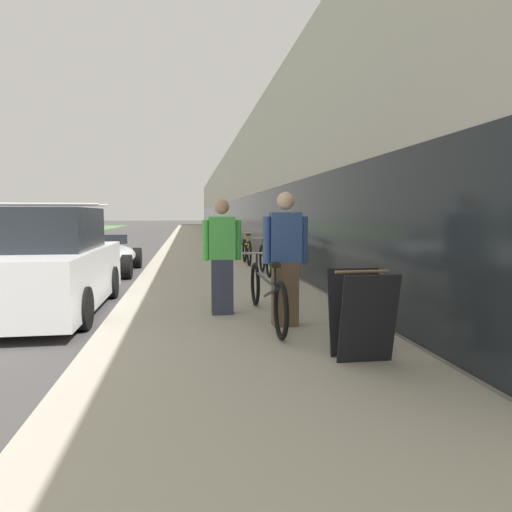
# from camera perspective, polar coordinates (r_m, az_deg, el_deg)

# --- Properties ---
(sidewalk_slab) EXTENTS (3.60, 70.00, 0.14)m
(sidewalk_slab) POSITION_cam_1_polar(r_m,az_deg,el_deg) (26.14, -7.10, 1.89)
(sidewalk_slab) COLOR #B2AA99
(sidewalk_slab) RESTS_ON ground
(storefront_facade) EXTENTS (10.01, 70.00, 5.52)m
(storefront_facade) POSITION_cam_1_polar(r_m,az_deg,el_deg) (34.92, 3.87, 7.17)
(storefront_facade) COLOR #BCB7AD
(storefront_facade) RESTS_ON ground
(lawn_strip) EXTENTS (5.93, 70.00, 0.03)m
(lawn_strip) POSITION_cam_1_polar(r_m,az_deg,el_deg) (32.11, -28.83, 1.81)
(lawn_strip) COLOR #518E42
(lawn_strip) RESTS_ON ground
(tandem_bicycle) EXTENTS (0.52, 2.70, 0.86)m
(tandem_bicycle) POSITION_cam_1_polar(r_m,az_deg,el_deg) (6.26, 1.27, -4.66)
(tandem_bicycle) COLOR black
(tandem_bicycle) RESTS_ON sidewalk_slab
(person_rider) EXTENTS (0.59, 0.23, 1.73)m
(person_rider) POSITION_cam_1_polar(r_m,az_deg,el_deg) (5.89, 3.68, -0.39)
(person_rider) COLOR brown
(person_rider) RESTS_ON sidewalk_slab
(person_bystander) EXTENTS (0.57, 0.22, 1.66)m
(person_bystander) POSITION_cam_1_polar(r_m,az_deg,el_deg) (6.60, -4.28, -0.08)
(person_bystander) COLOR #33384C
(person_bystander) RESTS_ON sidewalk_slab
(bike_rack_hoop) EXTENTS (0.05, 0.60, 0.84)m
(bike_rack_hoop) POSITION_cam_1_polar(r_m,az_deg,el_deg) (9.97, 2.43, -0.13)
(bike_rack_hoop) COLOR #4C4C51
(bike_rack_hoop) RESTS_ON sidewalk_slab
(cruiser_bike_nearest) EXTENTS (0.52, 1.66, 0.87)m
(cruiser_bike_nearest) POSITION_cam_1_polar(r_m,az_deg,el_deg) (10.92, 1.20, -0.41)
(cruiser_bike_nearest) COLOR black
(cruiser_bike_nearest) RESTS_ON sidewalk_slab
(cruiser_bike_middle) EXTENTS (0.52, 1.73, 0.90)m
(cruiser_bike_middle) POSITION_cam_1_polar(r_m,az_deg,el_deg) (13.23, -1.16, 0.63)
(cruiser_bike_middle) COLOR black
(cruiser_bike_middle) RESTS_ON sidewalk_slab
(sandwich_board_sign) EXTENTS (0.56, 0.56, 0.90)m
(sandwich_board_sign) POSITION_cam_1_polar(r_m,az_deg,el_deg) (4.70, 13.05, -7.14)
(sandwich_board_sign) COLOR black
(sandwich_board_sign) RESTS_ON sidewalk_slab
(parked_sedan_curbside) EXTENTS (1.83, 4.02, 1.75)m
(parked_sedan_curbside) POSITION_cam_1_polar(r_m,az_deg,el_deg) (7.97, -24.77, -1.18)
(parked_sedan_curbside) COLOR white
(parked_sedan_curbside) RESTS_ON ground
(vintage_roadster_curbside) EXTENTS (1.73, 4.05, 1.01)m
(vintage_roadster_curbside) POSITION_cam_1_polar(r_m,az_deg,el_deg) (12.82, -18.53, -0.13)
(vintage_roadster_curbside) COLOR silver
(vintage_roadster_curbside) RESTS_ON ground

